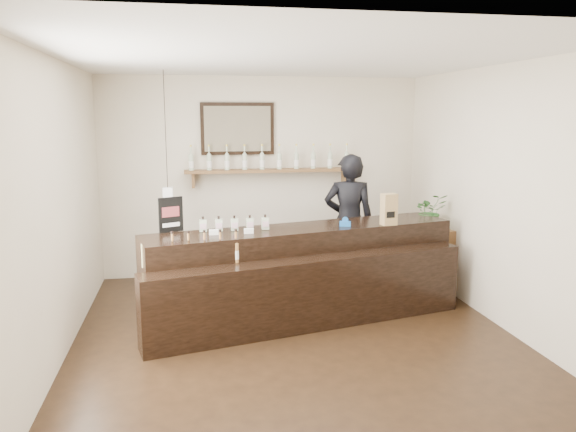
{
  "coord_description": "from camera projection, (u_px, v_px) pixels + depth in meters",
  "views": [
    {
      "loc": [
        -1.05,
        -5.41,
        2.27
      ],
      "look_at": [
        0.05,
        0.7,
        1.15
      ],
      "focal_mm": 35.0,
      "sensor_mm": 36.0,
      "label": 1
    }
  ],
  "objects": [
    {
      "name": "ground",
      "position": [
        295.0,
        336.0,
        5.83
      ],
      "size": [
        5.0,
        5.0,
        0.0
      ],
      "primitive_type": "plane",
      "color": "black",
      "rests_on": "ground"
    },
    {
      "name": "room_shell",
      "position": [
        296.0,
        173.0,
        5.53
      ],
      "size": [
        5.0,
        5.0,
        5.0
      ],
      "color": "beige",
      "rests_on": "ground"
    },
    {
      "name": "back_wall_decor",
      "position": [
        252.0,
        152.0,
        7.79
      ],
      "size": [
        2.66,
        0.96,
        1.69
      ],
      "color": "brown",
      "rests_on": "ground"
    },
    {
      "name": "counter",
      "position": [
        304.0,
        276.0,
        6.33
      ],
      "size": [
        3.68,
        1.76,
        1.18
      ],
      "color": "black",
      "rests_on": "ground"
    },
    {
      "name": "promo_sign",
      "position": [
        171.0,
        215.0,
        6.07
      ],
      "size": [
        0.26,
        0.13,
        0.38
      ],
      "color": "black",
      "rests_on": "counter"
    },
    {
      "name": "paper_bag",
      "position": [
        389.0,
        209.0,
        6.47
      ],
      "size": [
        0.18,
        0.15,
        0.36
      ],
      "color": "olive",
      "rests_on": "counter"
    },
    {
      "name": "tape_dispenser",
      "position": [
        345.0,
        223.0,
        6.41
      ],
      "size": [
        0.14,
        0.08,
        0.11
      ],
      "color": "#1758A6",
      "rests_on": "counter"
    },
    {
      "name": "side_cabinet",
      "position": [
        428.0,
        259.0,
        7.31
      ],
      "size": [
        0.5,
        0.63,
        0.83
      ],
      "color": "brown",
      "rests_on": "ground"
    },
    {
      "name": "potted_plant",
      "position": [
        430.0,
        211.0,
        7.19
      ],
      "size": [
        0.41,
        0.36,
        0.45
      ],
      "primitive_type": "imported",
      "rotation": [
        0.0,
        0.0,
        0.01
      ],
      "color": "#2E6127",
      "rests_on": "side_cabinet"
    },
    {
      "name": "shopkeeper",
      "position": [
        349.0,
        213.0,
        7.33
      ],
      "size": [
        0.83,
        0.64,
        2.01
      ],
      "primitive_type": "imported",
      "rotation": [
        0.0,
        0.0,
        2.9
      ],
      "color": "black",
      "rests_on": "ground"
    }
  ]
}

